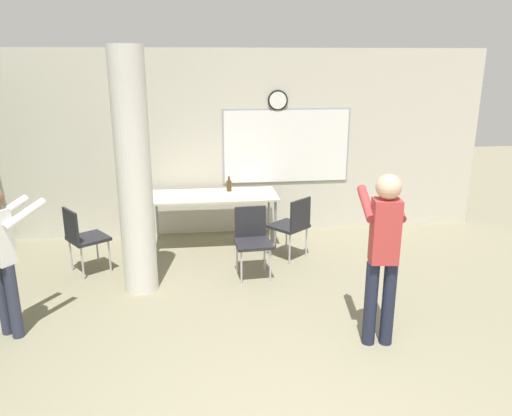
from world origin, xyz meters
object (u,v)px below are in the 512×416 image
object	(u,v)px
chair_table_right	(292,223)
person_watching_back	(3,250)
chair_table_front	(252,237)
chair_near_pillar	(82,235)
bottle_on_table	(229,186)
person_playing_side	(383,247)
folding_table	(214,198)

from	to	relation	value
chair_table_right	person_watching_back	distance (m)	3.54
chair_table_front	chair_near_pillar	size ratio (longest dim) A/B	1.00
bottle_on_table	chair_table_right	bearing A→B (deg)	-47.82
chair_near_pillar	person_playing_side	size ratio (longest dim) A/B	0.52
person_playing_side	person_watching_back	distance (m)	3.60
chair_table_front	person_playing_side	size ratio (longest dim) A/B	0.52
folding_table	person_playing_side	bearing A→B (deg)	-63.15
bottle_on_table	chair_table_front	distance (m)	1.41
chair_table_right	chair_near_pillar	size ratio (longest dim) A/B	1.00
bottle_on_table	chair_table_front	world-z (taller)	bottle_on_table
person_playing_side	chair_near_pillar	bearing A→B (deg)	147.34
folding_table	chair_near_pillar	size ratio (longest dim) A/B	2.10
person_watching_back	chair_table_front	bearing A→B (deg)	24.26
chair_table_front	chair_near_pillar	xyz separation A→B (m)	(-2.12, 0.31, 0.00)
folding_table	chair_table_right	world-z (taller)	chair_table_right
chair_table_front	chair_near_pillar	world-z (taller)	same
chair_near_pillar	person_playing_side	bearing A→B (deg)	-32.66
chair_table_front	person_playing_side	world-z (taller)	person_playing_side
chair_table_front	person_playing_side	xyz separation A→B (m)	(1.03, -1.70, 0.48)
folding_table	bottle_on_table	bearing A→B (deg)	38.06
person_playing_side	bottle_on_table	bearing A→B (deg)	111.74
folding_table	chair_near_pillar	xyz separation A→B (m)	(-1.69, -0.86, -0.20)
bottle_on_table	chair_near_pillar	world-z (taller)	bottle_on_table
bottle_on_table	chair_table_right	size ratio (longest dim) A/B	0.26
chair_near_pillar	person_watching_back	distance (m)	1.56
folding_table	bottle_on_table	distance (m)	0.33
person_watching_back	bottle_on_table	bearing A→B (deg)	46.94
folding_table	chair_near_pillar	world-z (taller)	chair_near_pillar
chair_table_right	person_watching_back	xyz separation A→B (m)	(-3.13, -1.61, 0.39)
chair_table_front	chair_table_right	distance (m)	0.77
bottle_on_table	folding_table	bearing A→B (deg)	-141.94
folding_table	person_playing_side	size ratio (longest dim) A/B	1.09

